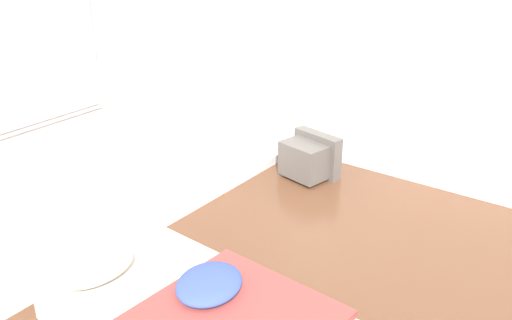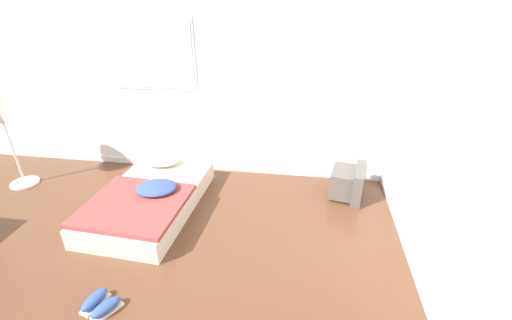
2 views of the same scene
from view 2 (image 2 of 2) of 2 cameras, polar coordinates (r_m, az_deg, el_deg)
wall_back at (r=4.76m, az=-12.49°, el=12.81°), size 7.95×0.08×2.60m
mattress_bed at (r=4.31m, az=-17.29°, el=-5.98°), size 1.14×1.80×0.38m
crt_tv at (r=4.48m, az=15.24°, el=-3.62°), size 0.48×0.54×0.42m
sneaker_pair at (r=3.36m, az=-24.53°, el=-20.99°), size 0.34×0.34×0.10m
standing_fan at (r=5.32m, az=-36.56°, el=5.16°), size 0.36×0.39×1.31m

